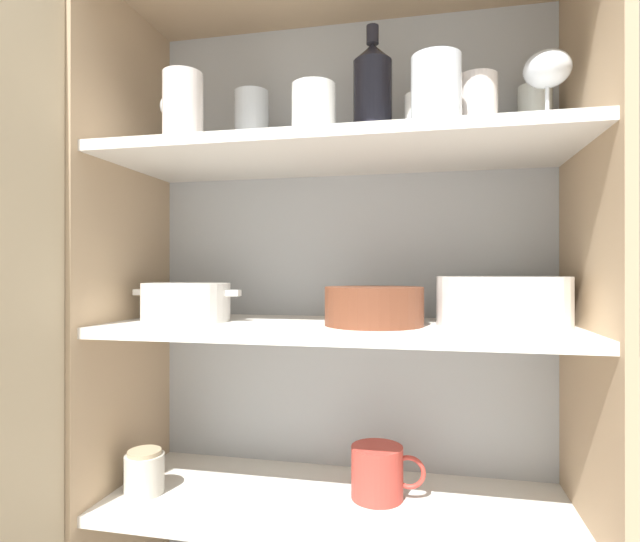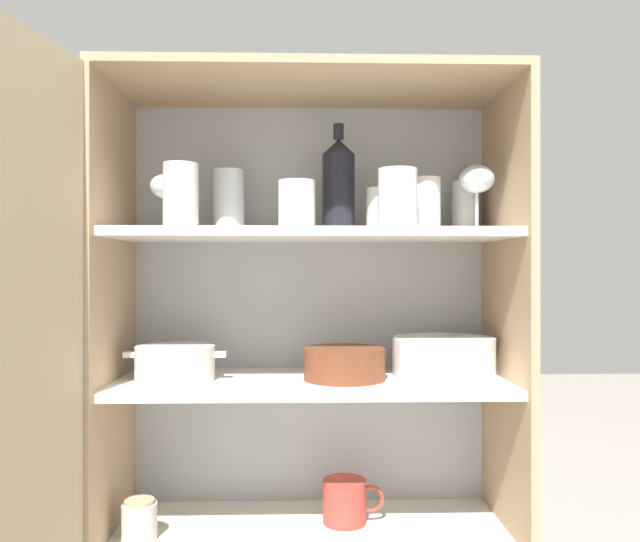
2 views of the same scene
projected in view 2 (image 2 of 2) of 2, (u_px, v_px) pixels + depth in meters
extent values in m
cube|color=#B2B7BC|center=(310.00, 363.00, 1.57)|extent=(0.90, 0.02, 1.28)
cube|color=tan|center=(113.00, 375.00, 1.38)|extent=(0.02, 0.36, 1.28)
cube|color=tan|center=(506.00, 373.00, 1.41)|extent=(0.02, 0.36, 1.28)
cube|color=tan|center=(311.00, 85.00, 1.40)|extent=(0.90, 0.36, 0.02)
cube|color=silver|center=(311.00, 531.00, 1.40)|extent=(0.87, 0.32, 0.02)
cube|color=silver|center=(311.00, 383.00, 1.40)|extent=(0.87, 0.32, 0.02)
cube|color=silver|center=(311.00, 235.00, 1.40)|extent=(0.87, 0.32, 0.02)
cube|color=tan|center=(0.00, 417.00, 0.98)|extent=(0.11, 0.44, 1.28)
cylinder|color=white|center=(229.00, 201.00, 1.46)|extent=(0.07, 0.07, 0.15)
cylinder|color=white|center=(382.00, 210.00, 1.43)|extent=(0.07, 0.07, 0.10)
cylinder|color=white|center=(297.00, 205.00, 1.35)|extent=(0.08, 0.08, 0.11)
cylinder|color=white|center=(398.00, 199.00, 1.33)|extent=(0.08, 0.08, 0.13)
cylinder|color=silver|center=(181.00, 196.00, 1.32)|extent=(0.07, 0.07, 0.14)
cylinder|color=silver|center=(425.00, 205.00, 1.42)|extent=(0.07, 0.07, 0.12)
cylinder|color=white|center=(465.00, 208.00, 1.51)|extent=(0.06, 0.06, 0.13)
cylinder|color=white|center=(477.00, 230.00, 1.40)|extent=(0.07, 0.07, 0.01)
cylinder|color=white|center=(477.00, 211.00, 1.40)|extent=(0.01, 0.01, 0.08)
ellipsoid|color=white|center=(477.00, 179.00, 1.40)|extent=(0.08, 0.08, 0.06)
cylinder|color=white|center=(167.00, 229.00, 1.38)|extent=(0.06, 0.06, 0.01)
cylinder|color=white|center=(167.00, 213.00, 1.38)|extent=(0.01, 0.01, 0.06)
ellipsoid|color=white|center=(167.00, 186.00, 1.38)|extent=(0.07, 0.07, 0.06)
cylinder|color=black|center=(339.00, 193.00, 1.45)|extent=(0.08, 0.08, 0.18)
cone|color=black|center=(339.00, 147.00, 1.45)|extent=(0.08, 0.08, 0.04)
cylinder|color=black|center=(339.00, 132.00, 1.45)|extent=(0.02, 0.02, 0.04)
cylinder|color=white|center=(444.00, 375.00, 1.42)|extent=(0.23, 0.23, 0.01)
cylinder|color=white|center=(444.00, 371.00, 1.42)|extent=(0.23, 0.23, 0.01)
cylinder|color=white|center=(444.00, 367.00, 1.42)|extent=(0.23, 0.23, 0.01)
cylinder|color=white|center=(443.00, 363.00, 1.42)|extent=(0.23, 0.23, 0.01)
cylinder|color=white|center=(443.00, 359.00, 1.42)|extent=(0.23, 0.23, 0.01)
cylinder|color=white|center=(443.00, 355.00, 1.42)|extent=(0.23, 0.23, 0.01)
cylinder|color=white|center=(443.00, 351.00, 1.42)|extent=(0.23, 0.23, 0.01)
cylinder|color=white|center=(443.00, 347.00, 1.42)|extent=(0.23, 0.23, 0.01)
cylinder|color=white|center=(443.00, 343.00, 1.42)|extent=(0.23, 0.23, 0.01)
cylinder|color=white|center=(443.00, 339.00, 1.42)|extent=(0.23, 0.23, 0.01)
cylinder|color=brown|center=(344.00, 364.00, 1.38)|extent=(0.18, 0.18, 0.07)
torus|color=brown|center=(344.00, 350.00, 1.38)|extent=(0.18, 0.18, 0.01)
cylinder|color=white|center=(175.00, 363.00, 1.38)|extent=(0.17, 0.17, 0.08)
cube|color=white|center=(130.00, 355.00, 1.37)|extent=(0.03, 0.02, 0.01)
cube|color=white|center=(220.00, 354.00, 1.38)|extent=(0.03, 0.02, 0.01)
cylinder|color=#BC3D33|center=(344.00, 501.00, 1.42)|extent=(0.10, 0.10, 0.10)
torus|color=#BC3D33|center=(370.00, 499.00, 1.42)|extent=(0.06, 0.01, 0.06)
cylinder|color=beige|center=(139.00, 521.00, 1.33)|extent=(0.08, 0.08, 0.07)
cylinder|color=tan|center=(139.00, 502.00, 1.33)|extent=(0.06, 0.06, 0.01)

